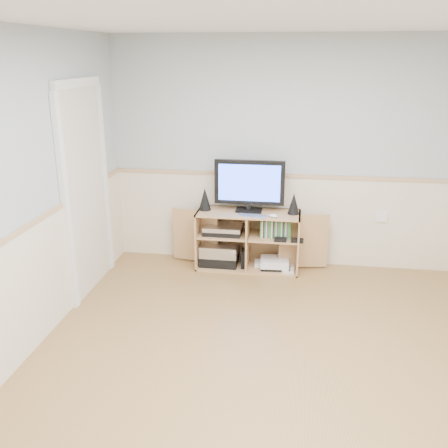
{
  "coord_description": "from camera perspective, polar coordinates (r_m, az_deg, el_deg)",
  "views": [
    {
      "loc": [
        0.08,
        -3.17,
        2.28
      ],
      "look_at": [
        -0.59,
        1.2,
        0.78
      ],
      "focal_mm": 40.0,
      "sensor_mm": 36.0,
      "label": 1
    }
  ],
  "objects": [
    {
      "name": "speaker_right",
      "position": [
        5.41,
        7.97,
        2.33
      ],
      "size": [
        0.13,
        0.13,
        0.23
      ],
      "primitive_type": "cone",
      "color": "black",
      "rests_on": "media_cabinet"
    },
    {
      "name": "keyboard",
      "position": [
        5.31,
        3.26,
        0.93
      ],
      "size": [
        0.31,
        0.15,
        0.01
      ],
      "primitive_type": "cube",
      "rotation": [
        0.0,
        0.0,
        -0.12
      ],
      "color": "silver",
      "rests_on": "media_cabinet"
    },
    {
      "name": "room",
      "position": [
        3.46,
        6.01,
        0.72
      ],
      "size": [
        4.04,
        4.54,
        2.54
      ],
      "color": "#A58249",
      "rests_on": "ground"
    },
    {
      "name": "game_consoles",
      "position": [
        5.62,
        5.67,
        -4.48
      ],
      "size": [
        0.45,
        0.3,
        0.11
      ],
      "color": "white",
      "rests_on": "media_cabinet"
    },
    {
      "name": "game_cases",
      "position": [
        5.47,
        5.92,
        -0.52
      ],
      "size": [
        0.33,
        0.13,
        0.19
      ],
      "primitive_type": "cube",
      "color": "#3F8C3F",
      "rests_on": "media_cabinet"
    },
    {
      "name": "wall_outlet",
      "position": [
        5.73,
        17.56,
        0.81
      ],
      "size": [
        0.12,
        0.03,
        0.12
      ],
      "primitive_type": "cube",
      "color": "white",
      "rests_on": "wall_back"
    },
    {
      "name": "media_cabinet",
      "position": [
        5.61,
        2.82,
        -1.61
      ],
      "size": [
        1.76,
        0.42,
        0.65
      ],
      "color": "tan",
      "rests_on": "floor"
    },
    {
      "name": "av_components",
      "position": [
        5.63,
        -0.35,
        -2.71
      ],
      "size": [
        0.51,
        0.31,
        0.47
      ],
      "color": "black",
      "rests_on": "media_cabinet"
    },
    {
      "name": "monitor",
      "position": [
        5.42,
        2.92,
        4.59
      ],
      "size": [
        0.76,
        0.18,
        0.57
      ],
      "color": "black",
      "rests_on": "media_cabinet"
    },
    {
      "name": "mouse",
      "position": [
        5.29,
        5.68,
        0.94
      ],
      "size": [
        0.11,
        0.1,
        0.04
      ],
      "primitive_type": "ellipsoid",
      "rotation": [
        0.0,
        0.0,
        -0.43
      ],
      "color": "white",
      "rests_on": "media_cabinet"
    },
    {
      "name": "speaker_left",
      "position": [
        5.5,
        -2.2,
        2.88
      ],
      "size": [
        0.14,
        0.14,
        0.25
      ],
      "primitive_type": "cone",
      "color": "black",
      "rests_on": "media_cabinet"
    }
  ]
}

